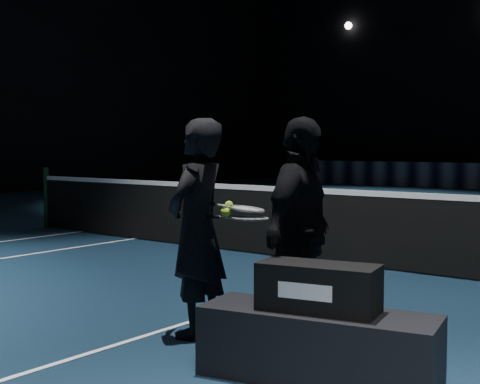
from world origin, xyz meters
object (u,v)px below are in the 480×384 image
at_px(racket_bag, 319,287).
at_px(player_a, 197,228).
at_px(player_bench, 318,346).
at_px(racket_upper, 246,209).
at_px(tennis_balls, 227,210).
at_px(racket_lower, 250,218).
at_px(player_b, 300,234).

height_order(racket_bag, player_a, player_a).
height_order(player_bench, player_a, player_a).
distance_m(racket_upper, tennis_balls, 0.15).
bearing_deg(racket_upper, racket_lower, -42.66).
bearing_deg(racket_bag, player_bench, 0.00).
bearing_deg(racket_bag, player_a, 154.99).
height_order(player_a, player_b, same).
relative_size(racket_lower, tennis_balls, 5.67).
relative_size(player_b, racket_lower, 2.51).
height_order(player_b, racket_lower, player_b).
bearing_deg(player_bench, racket_bag, 0.00).
bearing_deg(tennis_balls, player_bench, -19.54).
bearing_deg(player_b, racket_bag, -148.05).
xyz_separation_m(racket_bag, racket_upper, (-0.91, 0.44, 0.41)).
relative_size(racket_bag, player_b, 0.44).
relative_size(player_bench, player_b, 0.88).
relative_size(player_bench, tennis_balls, 12.57).
bearing_deg(player_bench, player_b, 120.85).
xyz_separation_m(player_b, racket_lower, (-0.39, -0.09, 0.09)).
relative_size(player_a, racket_lower, 2.51).
xyz_separation_m(player_a, player_b, (0.83, 0.20, 0.00)).
relative_size(player_bench, player_a, 0.88).
xyz_separation_m(racket_bag, tennis_balls, (-1.04, 0.37, 0.40)).
bearing_deg(player_a, racket_upper, 99.01).
height_order(player_a, tennis_balls, player_a).
bearing_deg(racket_lower, racket_upper, 141.34).
xyz_separation_m(player_b, racket_upper, (-0.45, -0.07, 0.16)).
bearing_deg(player_bench, player_a, 154.99).
height_order(racket_bag, racket_upper, racket_upper).
height_order(player_bench, racket_bag, racket_bag).
xyz_separation_m(player_a, racket_upper, (0.38, 0.13, 0.16)).
xyz_separation_m(player_b, tennis_balls, (-0.58, -0.13, 0.15)).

